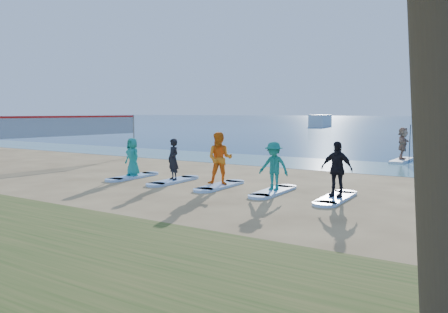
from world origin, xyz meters
The scene contains 16 objects.
ground centered at (0.00, 0.00, 0.00)m, with size 600.00×600.00×0.00m, color tan.
shallow_water centered at (0.00, 10.50, 0.01)m, with size 600.00×600.00×0.00m, color teal.
volleyball_net centered at (-9.64, 4.12, 1.90)m, with size 1.12×9.03×2.50m.
paddleboard centered at (5.34, 14.07, 0.06)m, with size 0.70×3.00×0.12m, color silver.
paddleboarder centered at (5.34, 14.07, 0.98)m, with size 1.60×0.51×1.73m, color tan.
boat_offshore_a centered at (-17.65, 65.91, 0.00)m, with size 2.53×8.39×2.19m, color silver.
surfboard_0 centered at (-2.89, 1.95, 0.04)m, with size 0.70×2.20×0.09m, color #A4CEFF.
student_0 centered at (-2.89, 1.95, 0.86)m, with size 0.75×0.49×1.53m, color teal.
surfboard_1 centered at (-0.79, 1.95, 0.04)m, with size 0.70×2.20×0.09m, color #A4CEFF.
student_1 centered at (-0.79, 1.95, 0.88)m, with size 0.57×0.38×1.57m, color black.
surfboard_2 centered at (1.31, 1.95, 0.04)m, with size 0.70×2.20×0.09m, color #A4CEFF.
student_2 centered at (1.31, 1.95, 1.02)m, with size 0.91×0.71×1.87m, color orange.
surfboard_3 centered at (3.42, 1.95, 0.04)m, with size 0.70×2.20×0.09m, color #A4CEFF.
student_3 centered at (3.42, 1.95, 0.89)m, with size 1.04×0.60×1.60m, color #1A7E6F.
surfboard_4 centered at (5.52, 1.95, 0.04)m, with size 0.70×2.20×0.09m, color #A4CEFF.
student_4 centered at (5.52, 1.95, 0.94)m, with size 1.00×0.42×1.70m, color black.
Camera 1 is at (9.57, -11.02, 2.66)m, focal length 35.00 mm.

